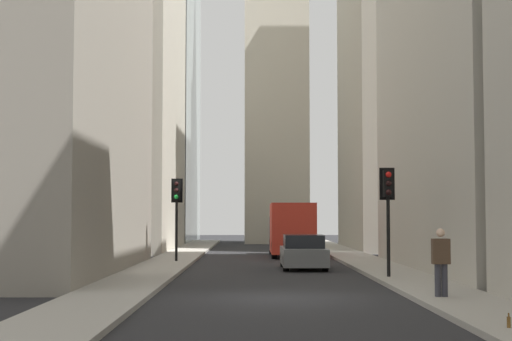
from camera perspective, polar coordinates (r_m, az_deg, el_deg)
The scene contains 12 objects.
ground_plane at distance 20.91m, azimuth 1.69°, elevation -9.35°, with size 135.00×135.00×0.00m, color #262628.
sidewalk_right at distance 21.23m, azimuth -10.69°, elevation -9.02°, with size 90.00×2.20×0.14m, color #A8A399.
sidewalk_left at distance 21.53m, azimuth 13.90°, elevation -8.90°, with size 90.00×2.20×0.14m, color #A8A399.
building_left_far at distance 52.91m, azimuth 12.19°, elevation 8.66°, with size 12.78×10.50×26.20m.
building_right_far at distance 51.87m, azimuth -11.44°, elevation 9.81°, with size 14.97×10.50×27.84m.
church_spire at distance 64.05m, azimuth 1.48°, elevation 10.28°, with size 5.54×5.54×33.00m.
delivery_truck at distance 41.94m, azimuth 2.60°, elevation -4.33°, with size 6.46×2.25×2.84m.
hatchback_grey at distance 32.20m, azimuth 3.49°, elevation -6.05°, with size 4.30×1.78×1.42m.
traffic_light_midblock at distance 26.74m, azimuth 9.66°, elevation -1.88°, with size 0.43×0.52×3.69m.
traffic_light_far_junction at distance 35.60m, azimuth -5.85°, elevation -2.19°, with size 0.43×0.52×3.75m.
pedestrian at distance 20.42m, azimuth 13.41°, elevation -6.36°, with size 0.26×0.44×1.73m.
discarded_bottle at distance 15.23m, azimuth 18.06°, elevation -10.51°, with size 0.07×0.07×0.27m.
Camera 1 is at (-20.78, 0.72, 2.19)m, focal length 54.52 mm.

